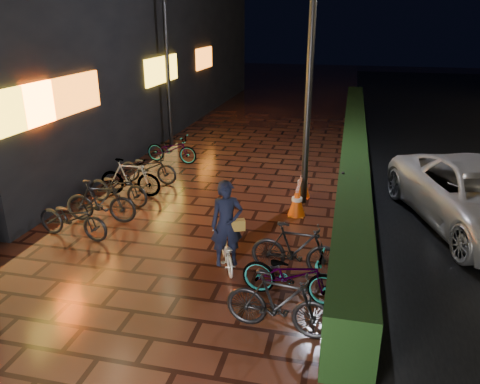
# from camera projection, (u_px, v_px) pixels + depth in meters

# --- Properties ---
(ground) EXTENTS (80.00, 80.00, 0.00)m
(ground) POSITION_uv_depth(u_px,v_px,m) (160.00, 276.00, 8.39)
(ground) COLOR #381911
(ground) RESTS_ON ground
(hedge) EXTENTS (0.70, 20.00, 1.00)m
(hedge) POSITION_uv_depth(u_px,v_px,m) (354.00, 146.00, 14.80)
(hedge) COLOR black
(hedge) RESTS_ON ground
(storefront_block) EXTENTS (12.09, 22.00, 9.00)m
(storefront_block) POSITION_uv_depth(u_px,v_px,m) (45.00, 13.00, 19.30)
(storefront_block) COLOR black
(storefront_block) RESTS_ON ground
(lamp_post_hedge) EXTENTS (0.56, 0.24, 5.85)m
(lamp_post_hedge) POSITION_uv_depth(u_px,v_px,m) (310.00, 70.00, 10.60)
(lamp_post_hedge) COLOR black
(lamp_post_hedge) RESTS_ON ground
(lamp_post_sf) EXTENTS (0.52, 0.17, 5.41)m
(lamp_post_sf) POSITION_uv_depth(u_px,v_px,m) (167.00, 60.00, 15.84)
(lamp_post_sf) COLOR black
(lamp_post_sf) RESTS_ON ground
(cyclist) EXTENTS (0.85, 1.25, 1.70)m
(cyclist) POSITION_uv_depth(u_px,v_px,m) (227.00, 237.00, 8.44)
(cyclist) COLOR white
(cyclist) RESTS_ON ground
(traffic_barrier) EXTENTS (0.41, 1.63, 0.66)m
(traffic_barrier) POSITION_uv_depth(u_px,v_px,m) (300.00, 193.00, 11.39)
(traffic_barrier) COLOR #F6530C
(traffic_barrier) RESTS_ON ground
(cart_assembly) EXTENTS (0.65, 0.58, 1.05)m
(cart_assembly) POSITION_uv_depth(u_px,v_px,m) (354.00, 190.00, 10.98)
(cart_assembly) COLOR black
(cart_assembly) RESTS_ON ground
(parked_bikes_storefront) EXTENTS (1.87, 6.28, 0.98)m
(parked_bikes_storefront) POSITION_uv_depth(u_px,v_px,m) (128.00, 180.00, 11.91)
(parked_bikes_storefront) COLOR black
(parked_bikes_storefront) RESTS_ON ground
(parked_bikes_hedge) EXTENTS (1.77, 2.31, 0.98)m
(parked_bikes_hedge) POSITION_uv_depth(u_px,v_px,m) (290.00, 274.00, 7.54)
(parked_bikes_hedge) COLOR black
(parked_bikes_hedge) RESTS_ON ground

